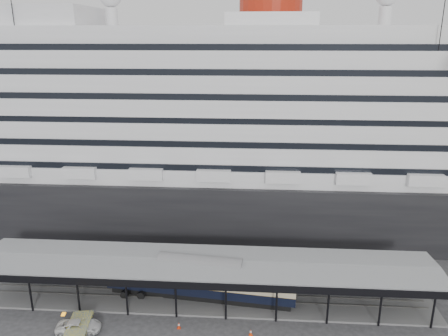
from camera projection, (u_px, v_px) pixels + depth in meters
The scene contains 7 objects.
ground at pixel (200, 323), 49.88m from camera, with size 200.00×200.00×0.00m, color #313133.
cruise_ship at pixel (221, 115), 75.13m from camera, with size 130.00×30.00×43.90m.
platform_canopy at pixel (205, 281), 53.97m from camera, with size 56.00×9.18×5.30m.
port_truck at pixel (79, 327), 48.17m from camera, with size 2.23×4.83×1.34m, color silver.
pullman_carriage at pixel (200, 278), 53.89m from camera, with size 23.71×5.70×23.09m.
traffic_cone_left at pixel (179, 325), 48.83m from camera, with size 0.40×0.40×0.76m.
traffic_cone_right at pixel (251, 332), 47.69m from camera, with size 0.46×0.46×0.75m.
Camera 1 is at (5.70, -42.33, 31.39)m, focal length 35.00 mm.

